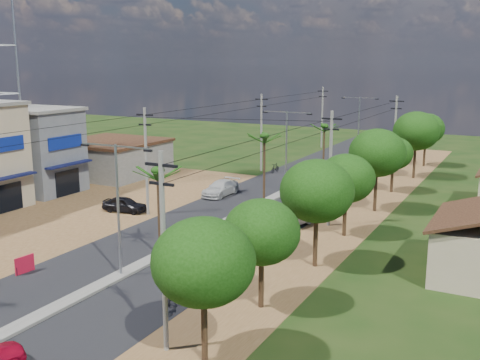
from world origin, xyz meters
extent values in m
plane|color=black|center=(0.00, 0.00, 0.00)|extent=(160.00, 160.00, 0.00)
cube|color=black|center=(0.00, 15.00, 0.02)|extent=(12.00, 110.00, 0.04)
cube|color=#605E56|center=(0.00, 18.00, 0.09)|extent=(1.00, 90.00, 0.18)
cube|color=brown|center=(-15.00, 8.00, 0.02)|extent=(18.00, 46.00, 0.04)
cube|color=brown|center=(8.50, 15.00, 0.01)|extent=(5.00, 90.00, 0.03)
cube|color=#0E123A|center=(-17.60, 7.00, 3.10)|extent=(0.80, 5.40, 0.15)
cube|color=black|center=(-17.95, 7.00, 1.30)|extent=(0.10, 3.00, 2.40)
cube|color=navy|center=(-17.92, 7.00, 5.85)|extent=(0.12, 4.20, 1.20)
cube|color=#52565A|center=(-22.00, 14.00, 4.00)|extent=(8.00, 6.00, 8.00)
cube|color=#605E56|center=(-22.00, 14.00, 8.15)|extent=(8.40, 6.40, 0.30)
cube|color=#0E123A|center=(-17.60, 14.00, 3.10)|extent=(0.80, 5.40, 0.15)
cube|color=black|center=(-17.95, 14.00, 1.30)|extent=(0.10, 3.00, 2.40)
cube|color=navy|center=(-17.92, 14.00, 5.20)|extent=(0.12, 4.20, 1.20)
cube|color=#605E56|center=(-21.00, 24.00, 1.80)|extent=(10.00, 10.00, 3.60)
cube|color=black|center=(-21.00, 24.00, 3.80)|extent=(10.40, 10.40, 0.30)
cylinder|color=black|center=(9.50, -6.00, 2.10)|extent=(0.28, 0.28, 4.20)
ellipsoid|color=black|center=(9.50, -6.00, 4.50)|extent=(4.40, 4.40, 3.74)
cylinder|color=black|center=(9.30, 0.00, 1.92)|extent=(0.28, 0.28, 3.85)
ellipsoid|color=black|center=(9.30, 0.00, 4.12)|extent=(4.00, 4.00, 3.40)
cylinder|color=black|center=(9.70, 7.00, 2.27)|extent=(0.28, 0.28, 4.55)
ellipsoid|color=black|center=(9.70, 7.00, 4.88)|extent=(4.60, 4.60, 3.91)
cylinder|color=black|center=(9.40, 14.00, 2.03)|extent=(0.28, 0.28, 4.06)
ellipsoid|color=black|center=(9.40, 14.00, 4.35)|extent=(4.20, 4.20, 3.57)
cylinder|color=black|center=(9.60, 22.00, 2.38)|extent=(0.28, 0.28, 4.76)
ellipsoid|color=black|center=(9.60, 22.00, 5.10)|extent=(4.80, 4.80, 4.08)
cylinder|color=black|center=(9.20, 30.00, 1.82)|extent=(0.28, 0.28, 3.64)
ellipsoid|color=black|center=(9.20, 30.00, 3.90)|extent=(3.80, 3.80, 3.23)
cylinder|color=black|center=(9.80, 38.00, 2.45)|extent=(0.28, 0.28, 4.90)
ellipsoid|color=black|center=(9.80, 38.00, 5.25)|extent=(5.00, 5.00, 4.25)
cylinder|color=black|center=(9.50, 46.00, 2.17)|extent=(0.28, 0.28, 4.34)
ellipsoid|color=black|center=(9.50, 46.00, 4.65)|extent=(4.40, 4.40, 3.74)
cylinder|color=black|center=(0.00, 4.00, 2.90)|extent=(0.22, 0.22, 5.80)
cylinder|color=black|center=(0.00, 20.00, 3.10)|extent=(0.22, 0.22, 6.20)
cylinder|color=black|center=(0.00, 36.00, 2.75)|extent=(0.22, 0.22, 5.50)
cylinder|color=gray|center=(0.00, 0.00, 4.00)|extent=(0.16, 0.16, 8.00)
cube|color=gray|center=(1.20, 0.00, 7.90)|extent=(2.40, 0.08, 0.08)
cube|color=gray|center=(-1.20, 0.00, 7.90)|extent=(2.40, 0.08, 0.08)
cube|color=black|center=(2.30, 0.00, 7.80)|extent=(0.50, 0.18, 0.12)
cube|color=black|center=(-2.30, 0.00, 7.80)|extent=(0.50, 0.18, 0.12)
cylinder|color=gray|center=(0.00, 25.00, 4.00)|extent=(0.16, 0.16, 8.00)
cube|color=gray|center=(1.20, 25.00, 7.90)|extent=(2.40, 0.08, 0.08)
cube|color=gray|center=(-1.20, 25.00, 7.90)|extent=(2.40, 0.08, 0.08)
cube|color=black|center=(2.30, 25.00, 7.80)|extent=(0.50, 0.18, 0.12)
cube|color=black|center=(-2.30, 25.00, 7.80)|extent=(0.50, 0.18, 0.12)
cylinder|color=gray|center=(0.00, 50.00, 4.00)|extent=(0.16, 0.16, 8.00)
cube|color=gray|center=(1.20, 50.00, 7.90)|extent=(2.40, 0.08, 0.08)
cube|color=gray|center=(-1.20, 50.00, 7.90)|extent=(2.40, 0.08, 0.08)
cube|color=black|center=(2.30, 50.00, 7.80)|extent=(0.50, 0.18, 0.12)
cube|color=black|center=(-2.30, 50.00, 7.80)|extent=(0.50, 0.18, 0.12)
cylinder|color=#605E56|center=(-7.00, 12.00, 4.50)|extent=(0.24, 0.24, 9.00)
cube|color=black|center=(-7.00, 12.00, 8.40)|extent=(1.60, 0.12, 0.12)
cube|color=black|center=(-7.00, 12.00, 7.60)|extent=(1.20, 0.12, 0.12)
cylinder|color=#605E56|center=(-7.00, 34.00, 4.50)|extent=(0.24, 0.24, 9.00)
cube|color=black|center=(-7.00, 34.00, 8.40)|extent=(1.60, 0.12, 0.12)
cube|color=black|center=(-7.00, 34.00, 7.60)|extent=(1.20, 0.12, 0.12)
cylinder|color=#605E56|center=(-7.00, 55.00, 4.50)|extent=(0.24, 0.24, 9.00)
cube|color=black|center=(-7.00, 55.00, 8.40)|extent=(1.60, 0.12, 0.12)
cube|color=black|center=(-7.00, 55.00, 7.60)|extent=(1.20, 0.12, 0.12)
cylinder|color=#605E56|center=(7.50, -6.00, 4.50)|extent=(0.24, 0.24, 9.00)
cube|color=black|center=(7.50, -6.00, 8.40)|extent=(1.60, 0.12, 0.12)
cube|color=black|center=(7.50, -6.00, 7.60)|extent=(1.20, 0.12, 0.12)
cylinder|color=#605E56|center=(7.50, 16.00, 4.50)|extent=(0.24, 0.24, 9.00)
cube|color=black|center=(7.50, 16.00, 8.40)|extent=(1.60, 0.12, 0.12)
cube|color=black|center=(7.50, 16.00, 7.60)|extent=(1.20, 0.12, 0.12)
cylinder|color=#605E56|center=(7.50, 38.00, 4.50)|extent=(0.24, 0.24, 9.00)
cube|color=black|center=(7.50, 38.00, 8.40)|extent=(1.60, 0.12, 0.12)
cube|color=black|center=(7.50, 38.00, 7.60)|extent=(1.20, 0.12, 0.12)
imported|color=#929399|center=(5.00, 14.44, 0.77)|extent=(2.89, 4.96, 1.54)
imported|color=#A9A9A5|center=(-5.00, 20.85, 0.70)|extent=(2.05, 4.87, 1.40)
imported|color=black|center=(-9.26, 11.74, 0.66)|extent=(4.03, 2.07, 1.31)
imported|color=black|center=(5.20, -2.71, 0.44)|extent=(1.22, 1.77, 0.88)
imported|color=black|center=(-5.00, 21.45, 0.47)|extent=(0.64, 1.79, 0.94)
imported|color=black|center=(-5.00, 33.64, 0.55)|extent=(0.58, 1.84, 1.09)
cube|color=#A90F27|center=(-5.50, -2.32, 0.55)|extent=(0.22, 1.33, 1.10)
cylinder|color=black|center=(-5.50, -2.93, 0.28)|extent=(0.04, 0.04, 0.55)
cylinder|color=black|center=(-5.50, -1.72, 0.28)|extent=(0.04, 0.04, 0.55)
camera|label=1|loc=(21.07, -24.77, 12.59)|focal=42.00mm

